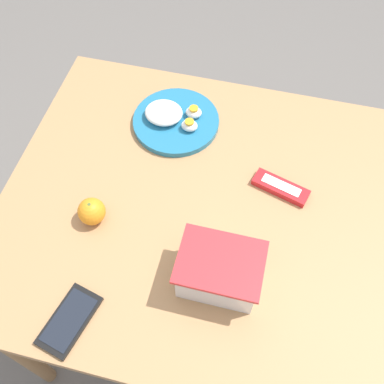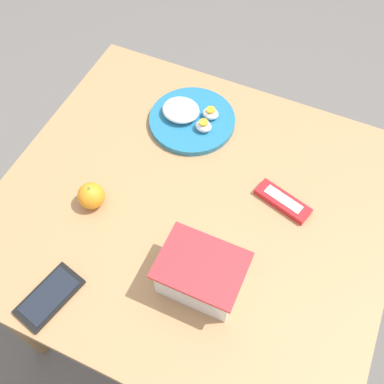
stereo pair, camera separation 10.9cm
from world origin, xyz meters
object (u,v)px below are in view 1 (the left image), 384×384
at_px(orange_fruit, 92,211).
at_px(candy_bar, 281,187).
at_px(cell_phone, 69,320).
at_px(food_container, 220,272).
at_px(rice_plate, 174,119).

distance_m(orange_fruit, candy_bar, 0.48).
xyz_separation_m(candy_bar, cell_phone, (0.40, 0.45, -0.00)).
distance_m(food_container, rice_plate, 0.49).
relative_size(orange_fruit, cell_phone, 0.41).
bearing_deg(orange_fruit, food_container, 166.03).
distance_m(food_container, cell_phone, 0.35).
distance_m(rice_plate, cell_phone, 0.61).
bearing_deg(rice_plate, orange_fruit, 71.96).
height_order(food_container, orange_fruit, food_container).
xyz_separation_m(food_container, cell_phone, (0.30, 0.17, -0.04)).
distance_m(rice_plate, candy_bar, 0.36).
height_order(food_container, candy_bar, food_container).
bearing_deg(rice_plate, candy_bar, 155.01).
relative_size(orange_fruit, candy_bar, 0.44).
bearing_deg(cell_phone, rice_plate, -97.03).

